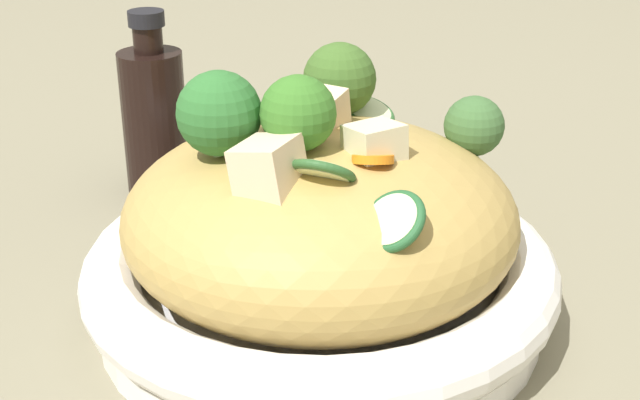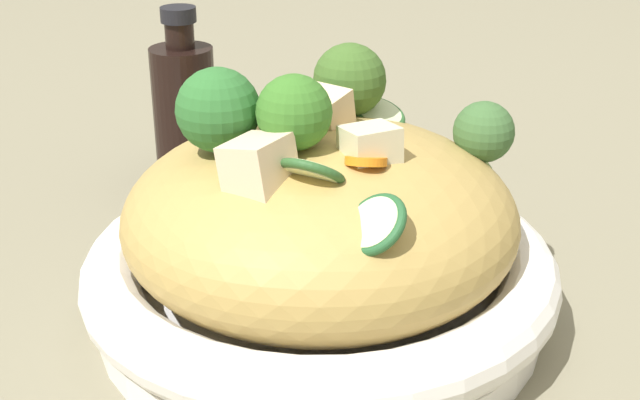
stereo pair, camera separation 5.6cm
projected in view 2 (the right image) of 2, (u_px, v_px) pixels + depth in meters
ground_plane at (320, 316)px, 0.59m from camera, size 3.00×3.00×0.00m
serving_bowl at (320, 278)px, 0.58m from camera, size 0.31×0.31×0.06m
noodle_heap at (320, 216)px, 0.56m from camera, size 0.25×0.25×0.11m
broccoli_florets at (303, 108)px, 0.54m from camera, size 0.14×0.22×0.08m
carrot_coins at (310, 136)px, 0.56m from camera, size 0.14×0.12×0.04m
zucchini_slices at (341, 156)px, 0.52m from camera, size 0.20×0.10×0.04m
chicken_chunks at (312, 138)px, 0.53m from camera, size 0.15×0.11×0.04m
soy_sauce_bottle at (185, 112)px, 0.77m from camera, size 0.06×0.06×0.16m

